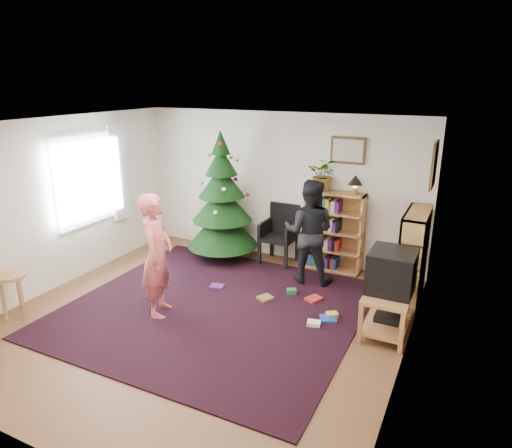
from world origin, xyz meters
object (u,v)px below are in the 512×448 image
at_px(bookshelf_right, 413,256).
at_px(picture_back, 348,150).
at_px(stool, 13,284).
at_px(table_lamp, 355,181).
at_px(picture_right, 434,165).
at_px(person_standing, 157,256).
at_px(bookshelf_back, 333,231).
at_px(armchair, 281,231).
at_px(tv_stand, 388,306).
at_px(potted_plant, 324,175).
at_px(person_by_chair, 309,232).
at_px(christmas_tree, 222,207).
at_px(crt_tv, 392,271).

bearing_deg(bookshelf_right, picture_back, 59.36).
relative_size(stool, table_lamp, 2.04).
relative_size(picture_right, person_standing, 0.36).
height_order(bookshelf_back, armchair, bookshelf_back).
distance_m(bookshelf_back, tv_stand, 2.00).
bearing_deg(potted_plant, bookshelf_back, 0.00).
bearing_deg(picture_right, potted_plant, 160.31).
bearing_deg(tv_stand, person_standing, -162.57).
bearing_deg(person_by_chair, person_standing, 43.02).
distance_m(tv_stand, person_by_chair, 1.74).
xyz_separation_m(christmas_tree, bookshelf_right, (3.18, -0.22, -0.26)).
height_order(stool, person_standing, person_standing).
bearing_deg(table_lamp, bookshelf_back, -180.00).
relative_size(tv_stand, crt_tv, 1.64).
height_order(christmas_tree, potted_plant, christmas_tree).
relative_size(tv_stand, person_standing, 0.58).
xyz_separation_m(person_by_chair, potted_plant, (-0.01, 0.63, 0.76)).
xyz_separation_m(person_by_chair, table_lamp, (0.49, 0.63, 0.70)).
bearing_deg(stool, bookshelf_back, 46.41).
bearing_deg(crt_tv, bookshelf_right, 83.02).
height_order(crt_tv, potted_plant, potted_plant).
bearing_deg(potted_plant, picture_back, 22.63).
bearing_deg(bookshelf_right, crt_tv, 173.02).
bearing_deg(bookshelf_right, stool, 121.84).
relative_size(picture_back, stool, 0.88).
distance_m(picture_back, bookshelf_back, 1.30).
bearing_deg(christmas_tree, person_standing, -83.21).
height_order(picture_back, christmas_tree, christmas_tree).
bearing_deg(armchair, stool, -123.77).
xyz_separation_m(bookshelf_back, tv_stand, (1.19, -1.57, -0.34)).
distance_m(armchair, person_by_chair, 0.96).
distance_m(picture_right, table_lamp, 1.37).
distance_m(bookshelf_right, person_standing, 3.49).
relative_size(bookshelf_back, bookshelf_right, 1.00).
distance_m(crt_tv, person_standing, 2.94).
bearing_deg(christmas_tree, table_lamp, 9.21).
bearing_deg(potted_plant, bookshelf_right, -20.63).
bearing_deg(potted_plant, person_by_chair, -89.35).
bearing_deg(christmas_tree, bookshelf_right, -3.94).
distance_m(tv_stand, armchair, 2.61).
height_order(christmas_tree, armchair, christmas_tree).
xyz_separation_m(christmas_tree, stool, (-1.36, -3.04, -0.44)).
xyz_separation_m(potted_plant, table_lamp, (0.50, 0.00, -0.06)).
height_order(picture_back, potted_plant, picture_back).
relative_size(potted_plant, table_lamp, 1.74).
bearing_deg(crt_tv, person_standing, -162.55).
distance_m(christmas_tree, armchair, 1.09).
xyz_separation_m(bookshelf_back, person_by_chair, (-0.19, -0.63, 0.14)).
relative_size(picture_back, picture_right, 0.92).
bearing_deg(christmas_tree, person_by_chair, -9.45).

